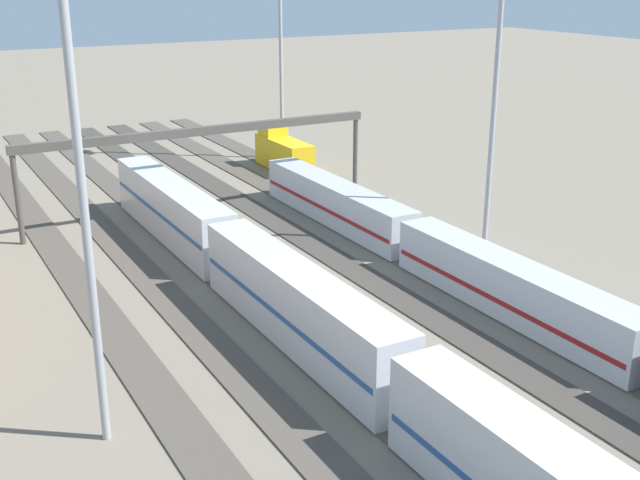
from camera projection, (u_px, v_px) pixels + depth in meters
ground_plane at (300, 282)px, 61.52m from camera, size 400.00×400.00×0.00m
track_bed_0 at (454, 250)px, 68.39m from camera, size 140.00×2.80×0.12m
track_bed_1 at (406, 260)px, 66.09m from camera, size 140.00×2.80×0.12m
track_bed_2 at (355, 270)px, 63.79m from camera, size 140.00×2.80×0.12m
track_bed_3 at (300, 281)px, 61.50m from camera, size 140.00×2.80×0.12m
track_bed_4 at (240, 294)px, 59.20m from camera, size 140.00×2.80×0.12m
track_bed_5 at (176, 307)px, 56.90m from camera, size 140.00×2.80×0.12m
track_bed_6 at (106, 321)px, 54.61m from camera, size 140.00×2.80×0.12m
train_on_track_0 at (283, 152)px, 94.81m from camera, size 10.00×3.00×5.00m
train_on_track_4 at (298, 307)px, 50.66m from camera, size 71.40×3.06×5.00m
train_on_track_1 at (491, 278)px, 56.80m from camera, size 66.40×3.06×4.40m
light_mast_0 at (280, 2)px, 95.05m from camera, size 2.80×0.70×30.42m
light_mast_1 at (67, 45)px, 34.73m from camera, size 2.80×0.70×31.89m
light_mast_2 at (498, 48)px, 64.46m from camera, size 2.80×0.70×26.30m
signal_gantry at (202, 139)px, 75.38m from camera, size 0.70×35.00×8.80m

